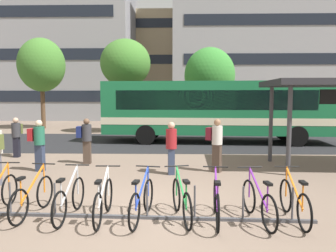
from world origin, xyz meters
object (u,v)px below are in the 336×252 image
object	(u,v)px
parked_bicycle_silver_3	(69,199)
parked_bicycle_blue_5	(142,201)
city_bus	(220,109)
commuter_red_pack_0	(171,144)
parked_bicycle_orange_2	(33,197)
street_tree_2	(42,65)
commuter_red_pack_6	(38,142)
parked_bicycle_green_6	(181,201)
street_tree_0	(210,75)
commuter_olive_pack_2	(17,134)
parked_bicycle_white_4	(103,201)
parked_bicycle_purple_8	(258,203)
parked_bicycle_orange_9	(294,202)
street_tree_1	(125,64)
commuter_maroon_pack_3	(216,141)
commuter_navy_pack_4	(86,138)
parked_bicycle_purple_7	(216,202)

from	to	relation	value
parked_bicycle_silver_3	parked_bicycle_blue_5	world-z (taller)	same
city_bus	commuter_red_pack_0	distance (m)	7.58
parked_bicycle_orange_2	parked_bicycle_blue_5	world-z (taller)	same
street_tree_2	commuter_red_pack_0	bearing A→B (deg)	-55.09
commuter_red_pack_0	commuter_red_pack_6	bearing A→B (deg)	-99.11
city_bus	parked_bicycle_green_6	bearing A→B (deg)	-98.01
street_tree_0	parked_bicycle_green_6	bearing A→B (deg)	-97.54
parked_bicycle_green_6	commuter_olive_pack_2	distance (m)	9.24
parked_bicycle_white_4	commuter_red_pack_6	distance (m)	5.16
parked_bicycle_purple_8	commuter_olive_pack_2	bearing A→B (deg)	42.52
parked_bicycle_blue_5	parked_bicycle_orange_9	xyz separation A→B (m)	(2.99, 0.04, 0.00)
parked_bicycle_blue_5	commuter_olive_pack_2	world-z (taller)	commuter_olive_pack_2
parked_bicycle_orange_9	parked_bicycle_silver_3	bearing A→B (deg)	89.52
parked_bicycle_orange_9	street_tree_1	distance (m)	16.96
commuter_red_pack_0	commuter_maroon_pack_3	bearing A→B (deg)	97.14
commuter_navy_pack_4	street_tree_1	size ratio (longest dim) A/B	0.27
parked_bicycle_blue_5	commuter_red_pack_6	world-z (taller)	commuter_red_pack_6
parked_bicycle_blue_5	commuter_maroon_pack_3	size ratio (longest dim) A/B	0.99
parked_bicycle_orange_2	parked_bicycle_white_4	xyz separation A→B (m)	(1.50, -0.19, 0.00)
parked_bicycle_silver_3	commuter_red_pack_0	distance (m)	4.28
parked_bicycle_silver_3	commuter_red_pack_0	xyz separation A→B (m)	(1.99, 3.74, 0.56)
commuter_navy_pack_4	street_tree_0	size ratio (longest dim) A/B	0.28
parked_bicycle_orange_9	parked_bicycle_green_6	bearing A→B (deg)	90.00
city_bus	parked_bicycle_purple_8	world-z (taller)	city_bus
street_tree_1	parked_bicycle_silver_3	bearing A→B (deg)	-85.44
street_tree_1	parked_bicycle_purple_7	bearing A→B (deg)	-74.97
parked_bicycle_orange_2	parked_bicycle_purple_8	world-z (taller)	same
parked_bicycle_orange_2	city_bus	bearing A→B (deg)	-20.73
commuter_red_pack_6	street_tree_2	bearing A→B (deg)	120.38
parked_bicycle_orange_2	parked_bicycle_white_4	distance (m)	1.51
city_bus	street_tree_2	xyz separation A→B (m)	(-12.40, 7.11, 2.98)
commuter_maroon_pack_3	street_tree_2	bearing A→B (deg)	159.60
parked_bicycle_green_6	parked_bicycle_orange_9	distance (m)	2.21
parked_bicycle_white_4	parked_bicycle_purple_7	size ratio (longest dim) A/B	1.00
city_bus	commuter_olive_pack_2	xyz separation A→B (m)	(-8.73, -4.39, -0.86)
parked_bicycle_white_4	commuter_navy_pack_4	world-z (taller)	commuter_navy_pack_4
parked_bicycle_blue_5	parked_bicycle_green_6	distance (m)	0.78
commuter_olive_pack_2	street_tree_2	size ratio (longest dim) A/B	0.24
city_bus	commuter_red_pack_6	size ratio (longest dim) A/B	7.22
parked_bicycle_purple_8	commuter_red_pack_6	distance (m)	7.38
commuter_red_pack_6	parked_bicycle_orange_9	bearing A→B (deg)	-22.53
parked_bicycle_purple_8	parked_bicycle_silver_3	bearing A→B (deg)	80.07
parked_bicycle_green_6	commuter_olive_pack_2	world-z (taller)	commuter_olive_pack_2
street_tree_2	commuter_red_pack_6	bearing A→B (deg)	-68.10
parked_bicycle_blue_5	parked_bicycle_green_6	size ratio (longest dim) A/B	1.01
parked_bicycle_purple_7	commuter_red_pack_6	bearing A→B (deg)	55.99
parked_bicycle_orange_2	street_tree_0	xyz separation A→B (m)	(5.33, 17.08, 3.54)
parked_bicycle_white_4	street_tree_2	xyz separation A→B (m)	(-8.65, 18.07, 4.37)
parked_bicycle_green_6	commuter_red_pack_0	distance (m)	3.84
street_tree_2	parked_bicycle_green_6	bearing A→B (deg)	-60.51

